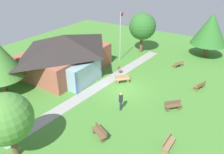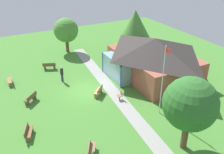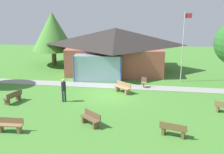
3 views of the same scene
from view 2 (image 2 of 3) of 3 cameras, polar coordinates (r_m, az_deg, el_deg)
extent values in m
plane|color=#478433|center=(25.20, -5.55, -3.15)|extent=(44.00, 44.00, 0.00)
cube|color=#A35642|center=(27.85, 9.39, 2.76)|extent=(9.25, 6.63, 2.63)
pyramid|color=#2D2826|center=(27.03, 9.74, 6.94)|extent=(10.25, 7.63, 1.71)
cube|color=#8CB2BF|center=(27.00, 0.91, 2.02)|extent=(4.16, 1.20, 2.37)
cylinder|color=#3359B2|center=(28.44, -2.16, 3.37)|extent=(0.12, 0.12, 2.37)
cylinder|color=#3359B2|center=(25.11, 1.98, -0.06)|extent=(0.12, 0.12, 2.37)
cube|color=#999993|center=(25.99, -0.92, -1.95)|extent=(22.37, 3.27, 0.03)
cylinder|color=silver|center=(20.75, 11.36, -0.95)|extent=(0.08, 0.08, 6.18)
cube|color=red|center=(19.41, 12.65, 5.81)|extent=(0.60, 0.02, 0.40)
cube|color=olive|center=(28.19, -22.23, -0.68)|extent=(1.52, 0.51, 0.06)
cube|color=olive|center=(27.81, -22.03, -1.62)|extent=(0.18, 0.41, 0.39)
cube|color=olive|center=(28.80, -22.24, -0.66)|extent=(0.18, 0.41, 0.39)
cube|color=olive|center=(28.10, -21.92, -0.22)|extent=(1.50, 0.13, 0.36)
cube|color=brown|center=(30.27, -14.04, 2.56)|extent=(0.99, 1.55, 0.06)
cube|color=brown|center=(30.47, -15.00, 2.07)|extent=(0.43, 0.30, 0.39)
cube|color=brown|center=(30.29, -12.96, 2.17)|extent=(0.43, 0.30, 0.39)
cube|color=brown|center=(30.01, -14.13, 2.77)|extent=(0.63, 1.41, 0.36)
cube|color=olive|center=(17.92, -4.59, -16.10)|extent=(1.53, 1.11, 0.06)
cube|color=olive|center=(18.49, -4.40, -15.50)|extent=(0.33, 0.43, 0.39)
cube|color=olive|center=(17.80, -5.25, -15.59)|extent=(1.34, 0.77, 0.36)
cube|color=#9E7A51|center=(24.27, -3.18, -3.11)|extent=(1.39, 1.35, 0.06)
cube|color=#9E7A51|center=(23.96, -3.59, -4.28)|extent=(0.39, 0.40, 0.39)
cube|color=#9E7A51|center=(24.85, -2.75, -3.00)|extent=(0.39, 0.40, 0.39)
cube|color=#9E7A51|center=(24.11, -2.76, -2.75)|extent=(1.13, 1.08, 0.36)
cube|color=brown|center=(24.35, -18.08, -4.48)|extent=(1.37, 1.37, 0.06)
cube|color=brown|center=(24.11, -18.72, -5.64)|extent=(0.40, 0.40, 0.39)
cube|color=brown|center=(24.85, -17.31, -4.35)|extent=(0.40, 0.40, 0.39)
cube|color=brown|center=(24.14, -17.78, -4.13)|extent=(1.10, 1.10, 0.36)
cube|color=brown|center=(20.28, -18.34, -11.64)|extent=(1.56, 0.94, 0.06)
cube|color=brown|center=(20.86, -17.99, -11.25)|extent=(0.29, 0.43, 0.39)
cube|color=brown|center=(20.02, -18.49, -13.20)|extent=(0.29, 0.43, 0.39)
cube|color=brown|center=(20.19, -18.97, -11.19)|extent=(1.42, 0.59, 0.36)
cube|color=#8C6B4C|center=(23.46, 1.72, -4.28)|extent=(0.48, 0.48, 0.04)
cube|color=#8C6B4C|center=(23.42, 2.18, -3.72)|extent=(0.44, 0.08, 0.40)
cylinder|color=#4C4C51|center=(23.58, 1.71, -4.75)|extent=(0.10, 0.10, 0.42)
cylinder|color=#4C4C51|center=(23.69, 1.71, -5.16)|extent=(0.36, 0.36, 0.02)
cylinder|color=#2D3347|center=(27.18, -11.33, -0.15)|extent=(0.14, 0.14, 0.85)
cylinder|color=#2D3347|center=(27.04, -11.12, -0.28)|extent=(0.14, 0.14, 0.85)
cylinder|color=#26262D|center=(26.78, -11.37, 1.20)|extent=(0.34, 0.34, 0.65)
sphere|color=#D8AD8C|center=(26.59, -11.46, 2.06)|extent=(0.24, 0.24, 0.24)
cylinder|color=brown|center=(34.24, 5.05, 6.94)|extent=(0.51, 0.51, 1.69)
cone|color=#4C8C38|center=(33.34, 5.26, 11.58)|extent=(4.52, 4.52, 4.07)
cylinder|color=brown|center=(34.82, -10.12, 7.09)|extent=(0.44, 0.44, 1.82)
sphere|color=#4C8C38|center=(34.15, -10.41, 10.42)|extent=(3.23, 3.23, 3.23)
cylinder|color=brown|center=(18.67, 16.26, -12.38)|extent=(0.46, 0.46, 2.30)
sphere|color=#2D6B28|center=(17.21, 17.35, -5.86)|extent=(3.67, 3.67, 3.67)
camera|label=1|loc=(36.48, -32.06, 21.31)|focal=34.28mm
camera|label=3|loc=(23.53, -61.27, 0.44)|focal=46.77mm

